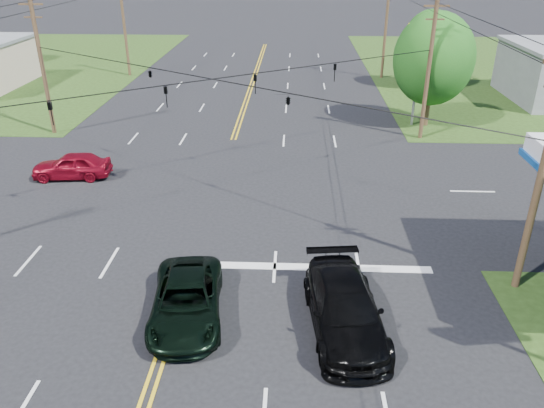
{
  "coord_description": "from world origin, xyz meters",
  "views": [
    {
      "loc": [
        4.2,
        -14.74,
        12.02
      ],
      "look_at": [
        3.3,
        6.0,
        1.94
      ],
      "focal_mm": 35.0,
      "sensor_mm": 36.0,
      "label": 1
    }
  ],
  "objects_px": {
    "pole_nw": "(42,63)",
    "tree_right_b": "(430,42)",
    "pole_ne": "(429,67)",
    "pole_left_far": "(124,23)",
    "pickup_dkgreen": "(187,301)",
    "pole_se": "(542,171)",
    "suv_black": "(345,309)",
    "tree_right_a": "(434,59)",
    "pole_right_far": "(386,25)"
  },
  "relations": [
    {
      "from": "pole_se",
      "to": "tree_right_b",
      "type": "distance_m",
      "value": 33.19
    },
    {
      "from": "tree_right_b",
      "to": "pole_nw",
      "type": "bearing_deg",
      "value": -153.05
    },
    {
      "from": "pole_right_far",
      "to": "tree_right_b",
      "type": "height_order",
      "value": "pole_right_far"
    },
    {
      "from": "pole_nw",
      "to": "pickup_dkgreen",
      "type": "bearing_deg",
      "value": -56.62
    },
    {
      "from": "pole_left_far",
      "to": "pole_se",
      "type": "bearing_deg",
      "value": -54.9
    },
    {
      "from": "tree_right_b",
      "to": "pickup_dkgreen",
      "type": "xyz_separation_m",
      "value": [
        -16.0,
        -35.49,
        -3.49
      ]
    },
    {
      "from": "pole_nw",
      "to": "tree_right_b",
      "type": "xyz_separation_m",
      "value": [
        29.5,
        15.0,
        -0.7
      ]
    },
    {
      "from": "pole_right_far",
      "to": "pickup_dkgreen",
      "type": "xyz_separation_m",
      "value": [
        -12.5,
        -39.49,
        -4.44
      ]
    },
    {
      "from": "pole_ne",
      "to": "pole_left_far",
      "type": "height_order",
      "value": "pole_left_far"
    },
    {
      "from": "pole_ne",
      "to": "tree_right_b",
      "type": "height_order",
      "value": "pole_ne"
    },
    {
      "from": "tree_right_a",
      "to": "tree_right_b",
      "type": "distance_m",
      "value": 12.27
    },
    {
      "from": "pole_right_far",
      "to": "tree_right_b",
      "type": "xyz_separation_m",
      "value": [
        3.5,
        -4.0,
        -0.95
      ]
    },
    {
      "from": "pole_nw",
      "to": "pole_ne",
      "type": "height_order",
      "value": "same"
    },
    {
      "from": "pole_nw",
      "to": "pole_ne",
      "type": "relative_size",
      "value": 1.0
    },
    {
      "from": "pole_ne",
      "to": "tree_right_a",
      "type": "xyz_separation_m",
      "value": [
        1.0,
        3.0,
        -0.05
      ]
    },
    {
      "from": "pole_ne",
      "to": "suv_black",
      "type": "height_order",
      "value": "pole_ne"
    },
    {
      "from": "pickup_dkgreen",
      "to": "pole_se",
      "type": "bearing_deg",
      "value": 4.7
    },
    {
      "from": "pole_nw",
      "to": "pickup_dkgreen",
      "type": "relative_size",
      "value": 1.8
    },
    {
      "from": "suv_black",
      "to": "pole_nw",
      "type": "bearing_deg",
      "value": 126.09
    },
    {
      "from": "tree_right_a",
      "to": "pole_left_far",
      "type": "bearing_deg",
      "value": 149.35
    },
    {
      "from": "pole_se",
      "to": "tree_right_b",
      "type": "height_order",
      "value": "pole_se"
    },
    {
      "from": "pole_se",
      "to": "pickup_dkgreen",
      "type": "height_order",
      "value": "pole_se"
    },
    {
      "from": "tree_right_a",
      "to": "suv_black",
      "type": "bearing_deg",
      "value": -108.41
    },
    {
      "from": "pole_se",
      "to": "suv_black",
      "type": "bearing_deg",
      "value": -157.57
    },
    {
      "from": "pole_ne",
      "to": "suv_black",
      "type": "distance_m",
      "value": 22.37
    },
    {
      "from": "pole_nw",
      "to": "tree_right_a",
      "type": "relative_size",
      "value": 1.16
    },
    {
      "from": "pole_ne",
      "to": "pole_right_far",
      "type": "xyz_separation_m",
      "value": [
        0.0,
        19.0,
        0.25
      ]
    },
    {
      "from": "tree_right_b",
      "to": "suv_black",
      "type": "distance_m",
      "value": 37.51
    },
    {
      "from": "pole_se",
      "to": "suv_black",
      "type": "distance_m",
      "value": 8.54
    },
    {
      "from": "pole_nw",
      "to": "pole_right_far",
      "type": "xyz_separation_m",
      "value": [
        26.0,
        19.0,
        0.25
      ]
    },
    {
      "from": "pole_left_far",
      "to": "pole_right_far",
      "type": "relative_size",
      "value": 1.0
    },
    {
      "from": "pole_se",
      "to": "pole_right_far",
      "type": "bearing_deg",
      "value": 90.0
    },
    {
      "from": "pole_left_far",
      "to": "pickup_dkgreen",
      "type": "distance_m",
      "value": 41.97
    },
    {
      "from": "pole_nw",
      "to": "pickup_dkgreen",
      "type": "height_order",
      "value": "pole_nw"
    },
    {
      "from": "pole_se",
      "to": "pole_ne",
      "type": "height_order",
      "value": "same"
    },
    {
      "from": "tree_right_a",
      "to": "pickup_dkgreen",
      "type": "bearing_deg",
      "value": -119.89
    },
    {
      "from": "pole_se",
      "to": "pole_left_far",
      "type": "relative_size",
      "value": 0.95
    },
    {
      "from": "tree_right_a",
      "to": "tree_right_b",
      "type": "bearing_deg",
      "value": 78.23
    },
    {
      "from": "pole_ne",
      "to": "pole_se",
      "type": "bearing_deg",
      "value": -90.0
    },
    {
      "from": "pole_nw",
      "to": "pole_se",
      "type": "bearing_deg",
      "value": -34.7
    },
    {
      "from": "pole_left_far",
      "to": "tree_right_b",
      "type": "distance_m",
      "value": 29.79
    },
    {
      "from": "tree_right_a",
      "to": "tree_right_b",
      "type": "xyz_separation_m",
      "value": [
        2.5,
        12.0,
        -0.65
      ]
    },
    {
      "from": "pole_ne",
      "to": "pole_right_far",
      "type": "distance_m",
      "value": 19.0
    },
    {
      "from": "pole_right_far",
      "to": "suv_black",
      "type": "xyz_separation_m",
      "value": [
        -6.94,
        -39.87,
        -4.32
      ]
    },
    {
      "from": "pole_nw",
      "to": "suv_black",
      "type": "bearing_deg",
      "value": -47.6
    },
    {
      "from": "pole_ne",
      "to": "tree_right_b",
      "type": "xyz_separation_m",
      "value": [
        3.5,
        15.0,
        -0.7
      ]
    },
    {
      "from": "pole_left_far",
      "to": "pickup_dkgreen",
      "type": "bearing_deg",
      "value": -71.13
    },
    {
      "from": "suv_black",
      "to": "tree_right_a",
      "type": "bearing_deg",
      "value": 65.27
    },
    {
      "from": "tree_right_a",
      "to": "pole_se",
      "type": "bearing_deg",
      "value": -92.73
    },
    {
      "from": "pole_left_far",
      "to": "tree_right_b",
      "type": "height_order",
      "value": "pole_left_far"
    }
  ]
}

